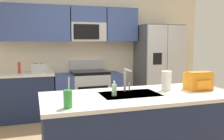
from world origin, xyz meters
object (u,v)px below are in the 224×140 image
(toaster, at_px, (39,68))
(drink_cup_green, at_px, (68,99))
(pepper_mill, at_px, (19,68))
(range_oven, at_px, (88,93))
(backpack, at_px, (199,81))
(soap_dispenser, at_px, (114,90))
(refrigerator, at_px, (158,67))
(sink_faucet, at_px, (126,78))
(paper_towel_roll, at_px, (166,81))

(toaster, bearing_deg, drink_cup_green, -85.60)
(toaster, distance_m, pepper_mill, 0.35)
(range_oven, distance_m, backpack, 2.57)
(soap_dispenser, bearing_deg, pepper_mill, 115.75)
(pepper_mill, height_order, drink_cup_green, drink_cup_green)
(refrigerator, relative_size, toaster, 6.61)
(sink_faucet, distance_m, paper_towel_roll, 0.52)
(backpack, bearing_deg, range_oven, 111.56)
(range_oven, relative_size, toaster, 4.86)
(refrigerator, bearing_deg, sink_faucet, -126.97)
(refrigerator, xyz_separation_m, paper_towel_roll, (-1.05, -2.15, 0.09))
(range_oven, bearing_deg, toaster, -176.88)
(refrigerator, xyz_separation_m, pepper_mill, (-2.89, 0.07, 0.08))
(paper_towel_roll, bearing_deg, pepper_mill, 129.65)
(range_oven, distance_m, sink_faucet, 2.24)
(drink_cup_green, xyz_separation_m, backpack, (1.68, 0.34, 0.03))
(toaster, xyz_separation_m, pepper_mill, (-0.35, 0.05, 0.02))
(range_oven, bearing_deg, soap_dispenser, -94.84)
(soap_dispenser, bearing_deg, paper_towel_roll, 7.71)
(backpack, bearing_deg, sink_faucet, 168.66)
(range_oven, relative_size, paper_towel_roll, 5.67)
(sink_faucet, relative_size, backpack, 0.88)
(toaster, height_order, pepper_mill, pepper_mill)
(range_oven, distance_m, pepper_mill, 1.43)
(drink_cup_green, bearing_deg, sink_faucet, 33.97)
(toaster, bearing_deg, backpack, -50.39)
(pepper_mill, bearing_deg, drink_cup_green, -78.31)
(refrigerator, relative_size, backpack, 5.78)
(range_oven, distance_m, refrigerator, 1.65)
(sink_faucet, relative_size, soap_dispenser, 1.66)
(drink_cup_green, bearing_deg, backpack, 11.44)
(refrigerator, distance_m, soap_dispenser, 2.86)
(sink_faucet, distance_m, drink_cup_green, 0.94)
(sink_faucet, bearing_deg, soap_dispenser, -140.52)
(toaster, bearing_deg, range_oven, 3.12)
(pepper_mill, bearing_deg, paper_towel_roll, -50.35)
(range_oven, bearing_deg, paper_towel_roll, -76.70)
(range_oven, xyz_separation_m, sink_faucet, (0.01, -2.15, 0.62))
(soap_dispenser, bearing_deg, backpack, -0.49)
(drink_cup_green, distance_m, backpack, 1.72)
(range_oven, height_order, soap_dispenser, range_oven)
(sink_faucet, xyz_separation_m, drink_cup_green, (-0.78, -0.52, -0.08))
(pepper_mill, distance_m, soap_dispenser, 2.57)
(refrigerator, height_order, backpack, refrigerator)
(backpack, bearing_deg, pepper_mill, 133.85)
(toaster, xyz_separation_m, soap_dispenser, (0.77, -2.27, -0.02))
(range_oven, relative_size, soap_dispenser, 8.00)
(drink_cup_green, height_order, backpack, drink_cup_green)
(pepper_mill, distance_m, paper_towel_roll, 2.88)
(toaster, height_order, sink_faucet, sink_faucet)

